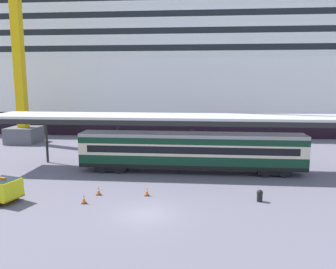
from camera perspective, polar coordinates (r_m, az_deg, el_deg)
ground_plane at (r=25.04m, az=-3.81°, el=-13.16°), size 400.00×400.00×0.00m
cruise_ship at (r=70.28m, az=5.89°, el=10.65°), size 147.13×28.14×32.52m
platform_canopy at (r=34.92m, az=3.96°, el=2.76°), size 41.71×5.44×5.87m
train_carriage at (r=35.03m, az=3.88°, el=-2.70°), size 22.83×2.81×4.11m
traffic_cone_near at (r=28.58m, az=-3.56°, el=-9.50°), size 0.36×0.36×0.74m
traffic_cone_mid at (r=29.31m, az=-11.54°, el=-9.24°), size 0.36×0.36×0.69m
traffic_cone_far at (r=27.62m, az=-13.91°, el=-10.43°), size 0.36×0.36×0.74m
dockside_crane at (r=55.85m, az=-23.61°, el=17.44°), size 12.71×4.40×59.04m
quay_bollard at (r=28.15m, az=15.11°, el=-9.78°), size 0.48×0.48×0.96m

